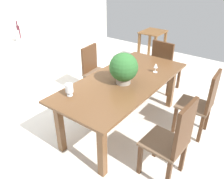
% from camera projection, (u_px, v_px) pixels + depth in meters
% --- Properties ---
extents(ground_plane, '(7.04, 7.04, 0.00)m').
position_uv_depth(ground_plane, '(109.00, 118.00, 3.64)').
color(ground_plane, silver).
extents(back_wall, '(6.40, 0.10, 2.60)m').
position_uv_depth(back_wall, '(0.00, 14.00, 4.37)').
color(back_wall, silver).
rests_on(back_wall, ground).
extents(dining_table, '(2.09, 0.96, 0.76)m').
position_uv_depth(dining_table, '(124.00, 87.00, 3.19)').
color(dining_table, brown).
rests_on(dining_table, ground).
extents(chair_near_left, '(0.45, 0.45, 1.02)m').
position_uv_depth(chair_near_left, '(174.00, 139.00, 2.40)').
color(chair_near_left, '#4C2D19').
rests_on(chair_near_left, ground).
extents(chair_foot_end, '(0.51, 0.47, 0.99)m').
position_uv_depth(chair_foot_end, '(164.00, 65.00, 4.17)').
color(chair_foot_end, '#4C2D19').
rests_on(chair_foot_end, ground).
extents(chair_near_right, '(0.42, 0.45, 0.97)m').
position_uv_depth(chair_near_right, '(202.00, 102.00, 3.08)').
color(chair_near_right, '#4C2D19').
rests_on(chair_near_right, ground).
extents(chair_far_right, '(0.48, 0.44, 0.92)m').
position_uv_depth(chair_far_right, '(94.00, 69.00, 4.08)').
color(chair_far_right, '#4C2D19').
rests_on(chair_far_right, ground).
extents(flower_centerpiece, '(0.37, 0.37, 0.42)m').
position_uv_depth(flower_centerpiece, '(124.00, 68.00, 2.95)').
color(flower_centerpiece, gray).
rests_on(flower_centerpiece, dining_table).
extents(crystal_vase_left, '(0.11, 0.11, 0.18)m').
position_uv_depth(crystal_vase_left, '(130.00, 63.00, 3.37)').
color(crystal_vase_left, silver).
rests_on(crystal_vase_left, dining_table).
extents(crystal_vase_center_near, '(0.10, 0.10, 0.15)m').
position_uv_depth(crystal_vase_center_near, '(69.00, 89.00, 2.73)').
color(crystal_vase_center_near, silver).
rests_on(crystal_vase_center_near, dining_table).
extents(wine_glass, '(0.06, 0.06, 0.14)m').
position_uv_depth(wine_glass, '(156.00, 66.00, 3.31)').
color(wine_glass, silver).
rests_on(wine_glass, dining_table).
extents(kitchen_counter, '(1.47, 0.51, 0.96)m').
position_uv_depth(kitchen_counter, '(2.00, 72.00, 4.02)').
color(kitchen_counter, silver).
rests_on(kitchen_counter, ground).
extents(wine_bottle_tall, '(0.07, 0.07, 0.25)m').
position_uv_depth(wine_bottle_tall, '(1.00, 40.00, 3.79)').
color(wine_bottle_tall, '#B2BFB7').
rests_on(wine_bottle_tall, kitchen_counter).
extents(wine_bottle_green, '(0.06, 0.06, 0.31)m').
position_uv_depth(wine_bottle_green, '(18.00, 32.00, 4.11)').
color(wine_bottle_green, '#511E28').
rests_on(wine_bottle_green, kitchen_counter).
extents(wine_bottle_amber, '(0.08, 0.08, 0.26)m').
position_uv_depth(wine_bottle_amber, '(17.00, 36.00, 3.94)').
color(wine_bottle_amber, '#B2BFB7').
rests_on(wine_bottle_amber, kitchen_counter).
extents(side_table, '(0.58, 0.48, 0.79)m').
position_uv_depth(side_table, '(152.00, 41.00, 5.30)').
color(side_table, brown).
rests_on(side_table, ground).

